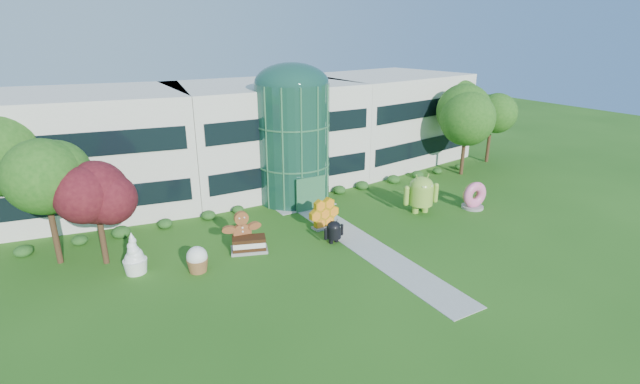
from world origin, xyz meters
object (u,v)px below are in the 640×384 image
android_black (334,230)px  gingerbread (242,230)px  android_green (421,192)px  donut (474,195)px

android_black → gingerbread: size_ratio=0.63×
android_green → donut: (4.36, -1.46, -0.61)m
donut → android_green: bearing=166.8°
android_green → gingerbread: size_ratio=1.20×
gingerbread → android_green: bearing=2.8°
android_black → donut: 13.29m
android_green → gingerbread: android_green is taller
android_black → donut: size_ratio=0.81×
android_black → donut: donut is taller
android_black → gingerbread: bearing=155.0°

